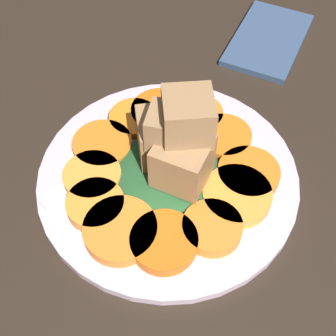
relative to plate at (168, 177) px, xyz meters
The scene contains 17 objects.
table_slab 1.52cm from the plate, ahead, with size 120.00×120.00×2.00cm, color black.
plate is the anchor object (origin of this frame).
carrot_slice_0 8.05cm from the plate, 111.43° to the left, with size 6.15×6.15×1.33cm, color orange.
carrot_slice_1 7.31cm from the plate, 150.35° to the left, with size 5.68×5.68×1.33cm, color orange.
carrot_slice_2 8.19cm from the plate, behind, with size 5.13×5.13×1.33cm, color orange.
carrot_slice_3 7.89cm from the plate, 148.96° to the right, with size 6.39×6.39×1.33cm, color #D56013.
carrot_slice_4 7.78cm from the plate, 126.58° to the right, with size 5.29×5.29×1.33cm, color orange.
carrot_slice_5 7.57cm from the plate, 93.80° to the right, with size 6.13×6.13×1.33cm, color orange.
carrot_slice_6 7.58cm from the plate, 58.75° to the right, with size 5.73×5.73×1.33cm, color orange.
carrot_slice_7 8.04cm from the plate, 34.41° to the right, with size 5.50×5.50×1.33cm, color orange.
carrot_slice_8 8.13cm from the plate, ahead, with size 6.79×6.79×1.33cm, color orange.
carrot_slice_9 8.05cm from the plate, 22.20° to the left, with size 6.14×6.14×1.33cm, color #D76215.
carrot_slice_10 7.77cm from the plate, 56.43° to the left, with size 5.55×5.55×1.33cm, color orange.
carrot_slice_11 7.35cm from the plate, 89.74° to the left, with size 6.65×6.65×1.33cm, color orange.
center_pile 4.43cm from the plate, 153.32° to the left, with size 10.93×9.83×10.38cm.
fork 6.00cm from the plate, 93.83° to the right, with size 17.54×7.87×0.40cm.
napkin 25.53cm from the plate, behind, with size 13.95×8.37×0.80cm.
Camera 1 is at (24.88, 11.51, 41.16)cm, focal length 50.00 mm.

